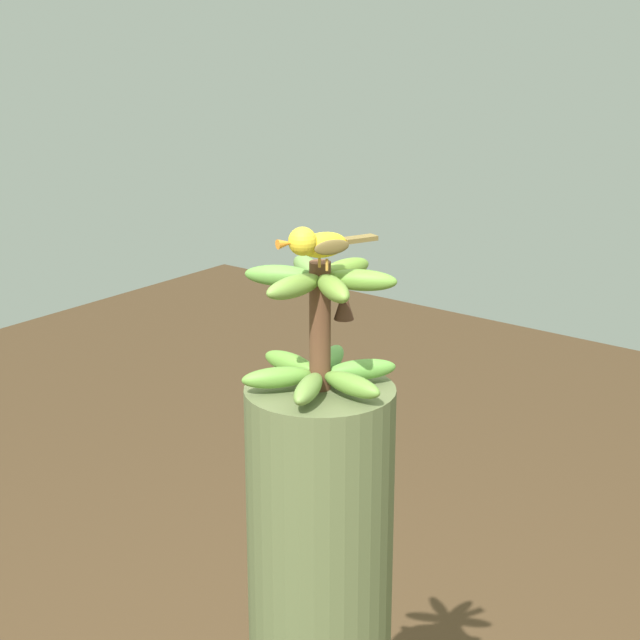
{
  "coord_description": "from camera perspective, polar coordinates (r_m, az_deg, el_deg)",
  "views": [
    {
      "loc": [
        -1.1,
        1.41,
        1.91
      ],
      "look_at": [
        0.0,
        0.0,
        1.34
      ],
      "focal_mm": 59.35,
      "sensor_mm": 36.0,
      "label": 1
    }
  ],
  "objects": [
    {
      "name": "banana_bunch",
      "position": [
        1.87,
        0.04,
        -0.31
      ],
      "size": [
        0.29,
        0.28,
        0.24
      ],
      "color": "brown",
      "rests_on": "banana_tree"
    },
    {
      "name": "perched_bird",
      "position": [
        1.78,
        -0.19,
        4.15
      ],
      "size": [
        0.09,
        0.18,
        0.08
      ],
      "color": "#C68933",
      "rests_on": "banana_bunch"
    }
  ]
}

